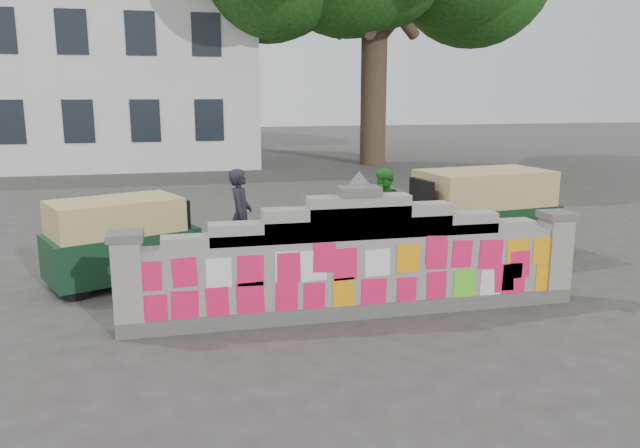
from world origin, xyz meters
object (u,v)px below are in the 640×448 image
(cyclist_rider, at_px, (241,230))
(cyclist_bike, at_px, (242,249))
(pedestrian, at_px, (384,211))
(rickshaw_right, at_px, (479,213))
(rickshaw_left, at_px, (121,240))

(cyclist_rider, bearing_deg, cyclist_bike, 0.00)
(cyclist_rider, height_order, pedestrian, pedestrian)
(cyclist_bike, xyz_separation_m, rickshaw_right, (4.43, 0.20, 0.39))
(rickshaw_right, bearing_deg, pedestrian, -29.90)
(cyclist_bike, height_order, rickshaw_right, rickshaw_right)
(cyclist_rider, bearing_deg, pedestrian, -59.63)
(pedestrian, bearing_deg, rickshaw_left, -87.11)
(rickshaw_left, bearing_deg, cyclist_bike, -23.79)
(cyclist_rider, bearing_deg, rickshaw_left, 102.19)
(cyclist_bike, relative_size, rickshaw_right, 0.58)
(rickshaw_left, distance_m, rickshaw_right, 6.37)
(cyclist_rider, relative_size, rickshaw_right, 0.51)
(cyclist_bike, relative_size, pedestrian, 1.07)
(cyclist_bike, xyz_separation_m, pedestrian, (2.79, 0.86, 0.36))
(cyclist_bike, distance_m, rickshaw_left, 1.95)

